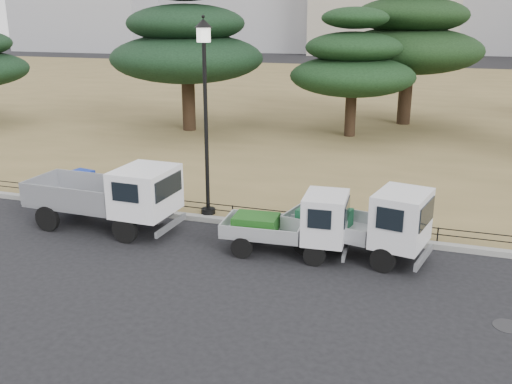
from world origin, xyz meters
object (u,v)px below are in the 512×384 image
(truck_large, at_px, (110,194))
(truck_kei_front, at_px, (295,224))
(truck_kei_rear, at_px, (366,222))
(street_lamp, at_px, (205,86))
(tarp_pile, at_px, (78,186))

(truck_large, bearing_deg, truck_kei_front, 0.78)
(truck_kei_front, distance_m, truck_kei_rear, 1.86)
(truck_kei_front, bearing_deg, street_lamp, 146.58)
(truck_large, distance_m, street_lamp, 4.21)
(truck_kei_rear, xyz_separation_m, street_lamp, (-5.07, 1.44, 3.15))
(street_lamp, height_order, tarp_pile, street_lamp)
(truck_kei_front, distance_m, street_lamp, 4.97)
(street_lamp, bearing_deg, tarp_pile, 178.81)
(truck_large, distance_m, truck_kei_rear, 7.43)
(truck_kei_rear, relative_size, street_lamp, 0.66)
(truck_kei_rear, bearing_deg, tarp_pile, -176.96)
(truck_kei_rear, height_order, tarp_pile, truck_kei_rear)
(truck_large, xyz_separation_m, street_lamp, (2.35, 1.75, 3.02))
(truck_large, xyz_separation_m, truck_kei_rear, (7.42, 0.31, -0.14))
(truck_kei_rear, height_order, street_lamp, street_lamp)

